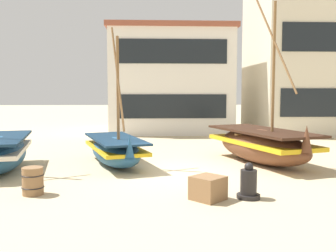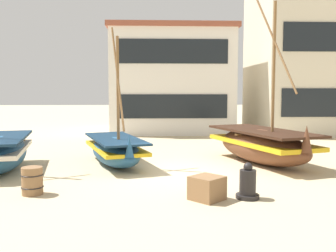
{
  "view_description": "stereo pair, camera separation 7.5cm",
  "coord_description": "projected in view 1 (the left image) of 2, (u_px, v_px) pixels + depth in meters",
  "views": [
    {
      "loc": [
        -0.65,
        -12.18,
        2.6
      ],
      "look_at": [
        0.0,
        1.0,
        1.4
      ],
      "focal_mm": 41.19,
      "sensor_mm": 36.0,
      "label": 1
    },
    {
      "loc": [
        -0.58,
        -12.18,
        2.6
      ],
      "look_at": [
        0.0,
        1.0,
        1.4
      ],
      "focal_mm": 41.19,
      "sensor_mm": 36.0,
      "label": 2
    }
  ],
  "objects": [
    {
      "name": "ground_plane",
      "position": [
        170.0,
        172.0,
        12.38
      ],
      "size": [
        120.0,
        120.0,
        0.0
      ],
      "primitive_type": "plane",
      "color": "#CCB78E"
    },
    {
      "name": "fishing_boat_near_left",
      "position": [
        115.0,
        150.0,
        13.54
      ],
      "size": [
        2.64,
        4.26,
        4.82
      ],
      "color": "#23517A",
      "rests_on": "ground"
    },
    {
      "name": "fishing_boat_centre_large",
      "position": [
        262.0,
        144.0,
        13.91
      ],
      "size": [
        3.27,
        5.18,
        6.08
      ],
      "color": "brown",
      "rests_on": "ground"
    },
    {
      "name": "fishing_boat_far_right",
      "position": [
        0.0,
        152.0,
        12.5
      ],
      "size": [
        2.33,
        4.3,
        5.01
      ],
      "color": "#23517A",
      "rests_on": "ground"
    },
    {
      "name": "capstan_winch",
      "position": [
        249.0,
        184.0,
        9.33
      ],
      "size": [
        0.57,
        0.57,
        0.88
      ],
      "color": "black",
      "rests_on": "ground"
    },
    {
      "name": "wooden_barrel",
      "position": [
        33.0,
        181.0,
        9.65
      ],
      "size": [
        0.56,
        0.56,
        0.7
      ],
      "color": "olive",
      "rests_on": "ground"
    },
    {
      "name": "cargo_crate",
      "position": [
        208.0,
        188.0,
        9.22
      ],
      "size": [
        0.97,
        0.97,
        0.57
      ],
      "primitive_type": "cube",
      "rotation": [
        0.0,
        0.0,
        0.76
      ],
      "color": "olive",
      "rests_on": "ground"
    },
    {
      "name": "harbor_building_main",
      "position": [
        169.0,
        81.0,
        25.42
      ],
      "size": [
        7.7,
        7.18,
        6.56
      ],
      "color": "white",
      "rests_on": "ground"
    },
    {
      "name": "harbor_building_annex",
      "position": [
        313.0,
        45.0,
        24.21
      ],
      "size": [
        7.79,
        6.78,
        11.0
      ],
      "color": "beige",
      "rests_on": "ground"
    }
  ]
}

